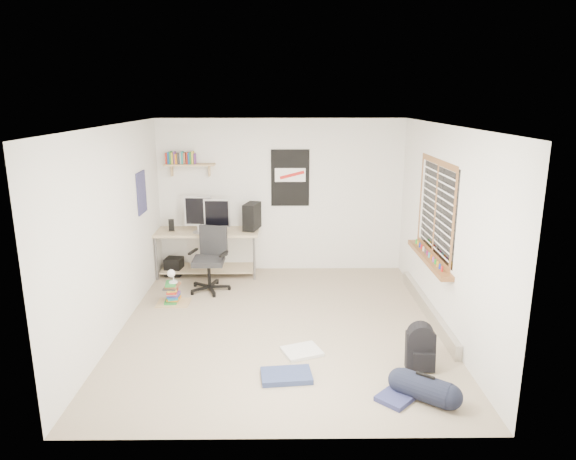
{
  "coord_description": "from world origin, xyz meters",
  "views": [
    {
      "loc": [
        0.03,
        -6.03,
        2.81
      ],
      "look_at": [
        0.09,
        0.25,
        1.19
      ],
      "focal_mm": 32.0,
      "sensor_mm": 36.0,
      "label": 1
    }
  ],
  "objects_px": {
    "desk": "(208,252)",
    "duffel_bag": "(424,387)",
    "backpack": "(420,351)",
    "office_chair": "(208,259)",
    "book_stack": "(173,293)"
  },
  "relations": [
    {
      "from": "office_chair",
      "to": "book_stack",
      "type": "distance_m",
      "value": 0.75
    },
    {
      "from": "desk",
      "to": "duffel_bag",
      "type": "height_order",
      "value": "desk"
    },
    {
      "from": "backpack",
      "to": "book_stack",
      "type": "distance_m",
      "value": 3.51
    },
    {
      "from": "office_chair",
      "to": "duffel_bag",
      "type": "height_order",
      "value": "office_chair"
    },
    {
      "from": "desk",
      "to": "book_stack",
      "type": "bearing_deg",
      "value": -104.54
    },
    {
      "from": "backpack",
      "to": "duffel_bag",
      "type": "height_order",
      "value": "backpack"
    },
    {
      "from": "desk",
      "to": "backpack",
      "type": "height_order",
      "value": "desk"
    },
    {
      "from": "office_chair",
      "to": "backpack",
      "type": "bearing_deg",
      "value": -26.62
    },
    {
      "from": "desk",
      "to": "duffel_bag",
      "type": "relative_size",
      "value": 3.38
    },
    {
      "from": "backpack",
      "to": "book_stack",
      "type": "relative_size",
      "value": 0.98
    },
    {
      "from": "office_chair",
      "to": "duffel_bag",
      "type": "relative_size",
      "value": 1.96
    },
    {
      "from": "duffel_bag",
      "to": "book_stack",
      "type": "distance_m",
      "value": 3.77
    },
    {
      "from": "desk",
      "to": "office_chair",
      "type": "relative_size",
      "value": 1.73
    },
    {
      "from": "office_chair",
      "to": "book_stack",
      "type": "xyz_separation_m",
      "value": [
        -0.44,
        -0.51,
        -0.34
      ]
    },
    {
      "from": "desk",
      "to": "office_chair",
      "type": "height_order",
      "value": "office_chair"
    }
  ]
}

